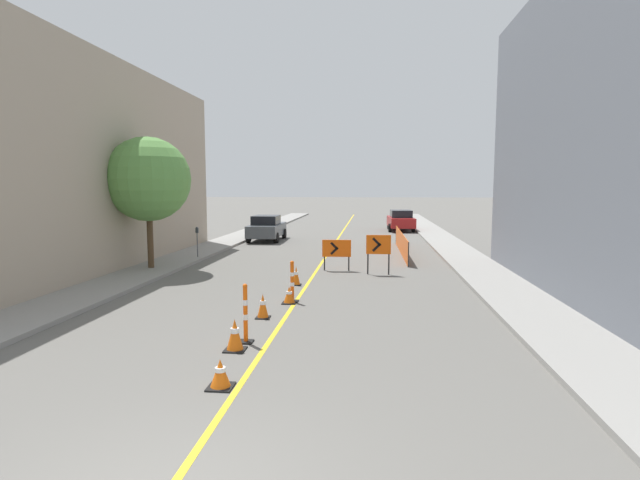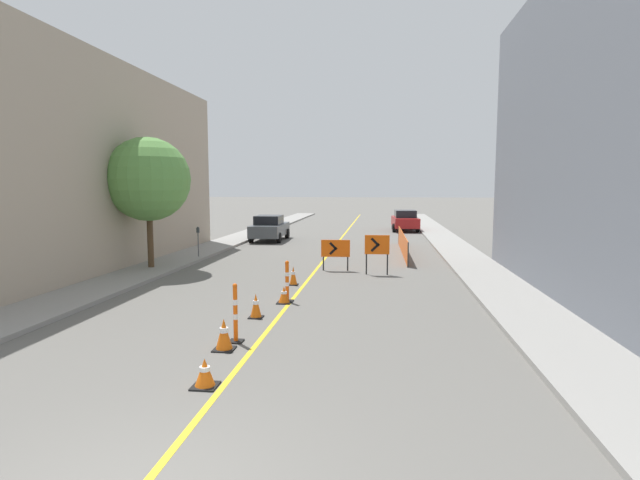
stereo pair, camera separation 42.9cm
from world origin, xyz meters
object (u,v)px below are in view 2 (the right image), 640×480
object	(u,v)px
traffic_cone_third	(256,306)
delineator_post_front	(236,317)
traffic_cone_fifth	(293,276)
arrow_barricade_primary	(335,249)
traffic_cone_nearest	(205,373)
traffic_cone_second	(224,334)
parked_car_curb_near	(270,228)
traffic_cone_fourth	(284,295)
street_tree_left_near	(148,179)
parked_car_curb_mid	(405,220)
parking_meter_near_curb	(198,236)
arrow_barricade_secondary	(377,247)
delineator_post_rear	(287,284)

from	to	relation	value
traffic_cone_third	delineator_post_front	world-z (taller)	delineator_post_front
traffic_cone_fifth	arrow_barricade_primary	bearing A→B (deg)	69.40
traffic_cone_third	traffic_cone_nearest	bearing A→B (deg)	-86.62
traffic_cone_second	parked_car_curb_near	xyz separation A→B (m)	(-3.77, 20.71, 0.47)
traffic_cone_third	traffic_cone_fourth	distance (m)	1.73
street_tree_left_near	parked_car_curb_mid	bearing A→B (deg)	60.43
parking_meter_near_curb	parked_car_curb_mid	bearing A→B (deg)	57.93
traffic_cone_nearest	traffic_cone_third	bearing A→B (deg)	93.38
traffic_cone_fifth	parking_meter_near_curb	xyz separation A→B (m)	(-5.48, 5.46, 0.79)
arrow_barricade_primary	street_tree_left_near	world-z (taller)	street_tree_left_near
traffic_cone_fifth	parked_car_curb_near	size ratio (longest dim) A/B	0.15
arrow_barricade_primary	parking_meter_near_curb	bearing A→B (deg)	157.87
traffic_cone_fifth	arrow_barricade_secondary	bearing A→B (deg)	40.27
traffic_cone_fifth	traffic_cone_fourth	bearing A→B (deg)	-85.58
traffic_cone_second	street_tree_left_near	bearing A→B (deg)	123.24
traffic_cone_fifth	arrow_barricade_primary	world-z (taller)	arrow_barricade_primary
traffic_cone_fourth	traffic_cone_second	bearing A→B (deg)	-95.70
delineator_post_rear	traffic_cone_third	bearing A→B (deg)	-104.09
parking_meter_near_curb	street_tree_left_near	size ratio (longest dim) A/B	0.27
traffic_cone_nearest	traffic_cone_third	world-z (taller)	traffic_cone_third
traffic_cone_nearest	arrow_barricade_secondary	size ratio (longest dim) A/B	0.32
arrow_barricade_secondary	parking_meter_near_curb	bearing A→B (deg)	157.40
arrow_barricade_primary	parking_meter_near_curb	xyz separation A→B (m)	(-6.65, 2.34, 0.25)
arrow_barricade_primary	traffic_cone_fourth	bearing A→B (deg)	-102.11
traffic_cone_nearest	parking_meter_near_curb	distance (m)	15.38
delineator_post_front	parking_meter_near_curb	distance (m)	13.03
traffic_cone_second	parked_car_curb_mid	bearing A→B (deg)	80.19
traffic_cone_nearest	parked_car_curb_mid	size ratio (longest dim) A/B	0.11
parked_car_curb_near	parking_meter_near_curb	distance (m)	8.45
parked_car_curb_mid	parking_meter_near_curb	world-z (taller)	parked_car_curb_mid
traffic_cone_second	parked_car_curb_near	bearing A→B (deg)	100.31
parking_meter_near_curb	street_tree_left_near	distance (m)	4.13
arrow_barricade_primary	parked_car_curb_near	distance (m)	11.83
traffic_cone_fifth	parked_car_curb_near	distance (m)	14.34
traffic_cone_second	street_tree_left_near	world-z (taller)	street_tree_left_near
arrow_barricade_primary	arrow_barricade_secondary	xyz separation A→B (m)	(1.67, -0.71, 0.22)
traffic_cone_second	traffic_cone_fifth	xyz separation A→B (m)	(0.22, 6.95, -0.00)
traffic_cone_third	arrow_barricade_primary	distance (m)	7.63
parked_car_curb_near	parked_car_curb_mid	world-z (taller)	same
traffic_cone_nearest	arrow_barricade_secondary	distance (m)	11.63
traffic_cone_third	traffic_cone_fifth	xyz separation A→B (m)	(0.20, 4.37, 0.01)
arrow_barricade_secondary	delineator_post_front	bearing A→B (deg)	-111.01
delineator_post_rear	parked_car_curb_near	size ratio (longest dim) A/B	0.28
traffic_cone_nearest	street_tree_left_near	size ratio (longest dim) A/B	0.10
arrow_barricade_secondary	parked_car_curb_near	distance (m)	13.25
arrow_barricade_primary	parking_meter_near_curb	world-z (taller)	parking_meter_near_curb
delineator_post_front	traffic_cone_fourth	bearing A→B (deg)	84.91
traffic_cone_third	delineator_post_rear	bearing A→B (deg)	75.91
delineator_post_rear	parking_meter_near_curb	xyz separation A→B (m)	(-5.74, 7.96, 0.58)
traffic_cone_third	parked_car_curb_near	size ratio (longest dim) A/B	0.15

